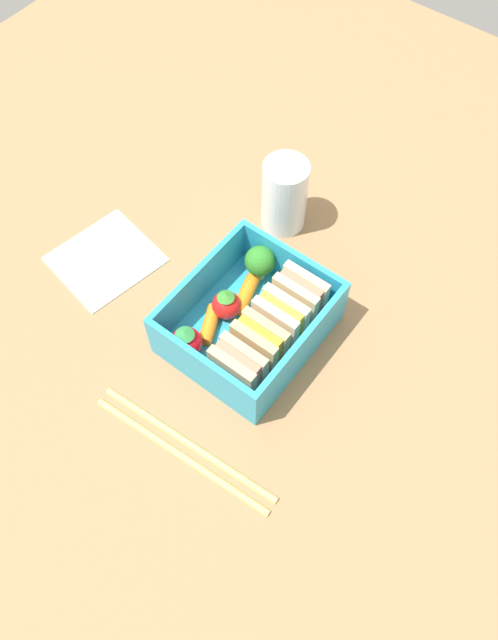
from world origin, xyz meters
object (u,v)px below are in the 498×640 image
object	(u,v)px
sandwich_left	(300,295)
sandwich_center_right	(238,367)
drinking_glass	(284,195)
sandwich_center	(260,342)
broccoli_floret	(260,262)
folded_napkin	(105,259)
carrot_stick_left	(246,294)
sandwich_center_left	(280,318)
chopstick_pair	(184,448)
strawberry_left	(186,342)
strawberry_far_left	(225,305)
carrot_stick_far_left	(210,324)

from	to	relation	value
sandwich_left	sandwich_center_right	distance (cm)	10.14
drinking_glass	sandwich_center	bearing A→B (deg)	28.19
broccoli_floret	sandwich_left	bearing A→B (deg)	82.95
sandwich_center	folded_napkin	world-z (taller)	sandwich_center
carrot_stick_left	folded_napkin	xyz separation A→B (cm)	(4.86, -15.93, -1.76)
sandwich_center_left	drinking_glass	world-z (taller)	drinking_glass
carrot_stick_left	chopstick_pair	xyz separation A→B (cm)	(16.15, 5.16, -1.61)
carrot_stick_left	strawberry_left	bearing A→B (deg)	-5.89
carrot_stick_left	strawberry_far_left	world-z (taller)	strawberry_far_left
drinking_glass	sandwich_left	bearing A→B (deg)	43.08
sandwich_left	carrot_stick_left	size ratio (longest dim) A/B	1.13
broccoli_floret	drinking_glass	xyz separation A→B (cm)	(-8.39, -2.93, 0.62)
strawberry_far_left	sandwich_left	bearing A→B (deg)	133.59
sandwich_center_right	broccoli_floret	size ratio (longest dim) A/B	1.20
sandwich_left	sandwich_center_right	size ratio (longest dim) A/B	1.00
sandwich_center	folded_napkin	xyz separation A→B (cm)	(0.56, -20.91, -3.35)
sandwich_left	strawberry_left	size ratio (longest dim) A/B	1.35
strawberry_far_left	carrot_stick_far_left	size ratio (longest dim) A/B	0.85
strawberry_far_left	carrot_stick_far_left	bearing A→B (deg)	-5.71
sandwich_left	strawberry_far_left	world-z (taller)	sandwich_left
sandwich_center	broccoli_floret	size ratio (longest dim) A/B	1.20
carrot_stick_far_left	folded_napkin	size ratio (longest dim) A/B	0.40
strawberry_far_left	carrot_stick_left	bearing A→B (deg)	170.04
broccoli_floret	folded_napkin	world-z (taller)	broccoli_floret
sandwich_center_left	sandwich_center	size ratio (longest dim) A/B	1.00
broccoli_floret	folded_napkin	bearing A→B (deg)	-62.45
carrot_stick_far_left	sandwich_center_right	bearing A→B (deg)	65.21
sandwich_center	chopstick_pair	distance (cm)	12.27
sandwich_center	drinking_glass	world-z (taller)	drinking_glass
carrot_stick_left	sandwich_center	bearing A→B (deg)	49.18
strawberry_far_left	carrot_stick_far_left	xyz separation A→B (cm)	(2.31, -0.23, -0.89)
sandwich_center	sandwich_center_left	bearing A→B (deg)	180.00
sandwich_center	broccoli_floret	bearing A→B (deg)	-143.28
drinking_glass	carrot_stick_left	bearing A→B (deg)	16.92
sandwich_left	carrot_stick_left	world-z (taller)	sandwich_left
sandwich_left	sandwich_center_left	size ratio (longest dim) A/B	1.00
sandwich_center_right	sandwich_left	bearing A→B (deg)	180.00
sandwich_center	drinking_glass	size ratio (longest dim) A/B	0.59
strawberry_far_left	strawberry_left	size ratio (longest dim) A/B	0.94
carrot_stick_far_left	folded_napkin	distance (cm)	15.31
sandwich_center	sandwich_center_right	size ratio (longest dim) A/B	1.00
strawberry_far_left	folded_napkin	distance (cm)	15.81
broccoli_floret	carrot_stick_far_left	size ratio (longest dim) A/B	1.02
sandwich_center	strawberry_left	xyz separation A→B (cm)	(4.11, -5.85, -0.64)
sandwich_center_right	strawberry_left	bearing A→B (deg)	-82.91
sandwich_center_right	sandwich_center	bearing A→B (deg)	180.00
carrot_stick_left	chopstick_pair	bearing A→B (deg)	17.71
sandwich_center	carrot_stick_left	world-z (taller)	sandwich_center
sandwich_center	strawberry_far_left	xyz separation A→B (cm)	(-1.56, -5.46, -0.75)
sandwich_center_right	carrot_stick_left	distance (cm)	9.30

